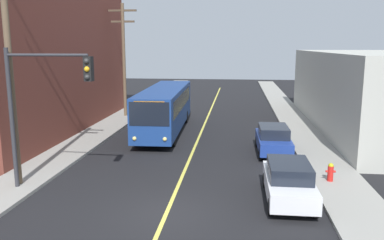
% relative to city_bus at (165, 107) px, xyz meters
% --- Properties ---
extents(ground_plane, '(120.00, 120.00, 0.00)m').
position_rel_city_bus_xyz_m(ground_plane, '(2.61, -14.18, -1.82)').
color(ground_plane, black).
extents(sidewalk_left, '(2.50, 90.00, 0.15)m').
position_rel_city_bus_xyz_m(sidewalk_left, '(-4.64, -4.18, -1.74)').
color(sidewalk_left, gray).
rests_on(sidewalk_left, ground).
extents(sidewalk_right, '(2.50, 90.00, 0.15)m').
position_rel_city_bus_xyz_m(sidewalk_right, '(9.86, -4.18, -1.74)').
color(sidewalk_right, gray).
rests_on(sidewalk_right, ground).
extents(lane_stripe_center, '(0.16, 60.00, 0.01)m').
position_rel_city_bus_xyz_m(lane_stripe_center, '(2.61, 0.82, -1.81)').
color(lane_stripe_center, '#D8CC4C').
rests_on(lane_stripe_center, ground).
extents(building_left_brick, '(10.00, 20.87, 11.07)m').
position_rel_city_bus_xyz_m(building_left_brick, '(-10.88, -0.46, 3.71)').
color(building_left_brick, brown).
rests_on(building_left_brick, ground).
extents(city_bus, '(2.89, 12.21, 3.20)m').
position_rel_city_bus_xyz_m(city_bus, '(0.00, 0.00, 0.00)').
color(city_bus, navy).
rests_on(city_bus, ground).
extents(parked_car_white, '(1.84, 4.41, 1.62)m').
position_rel_city_bus_xyz_m(parked_car_white, '(7.31, -12.34, -0.98)').
color(parked_car_white, silver).
rests_on(parked_car_white, ground).
extents(parked_car_blue, '(1.88, 4.43, 1.62)m').
position_rel_city_bus_xyz_m(parked_car_blue, '(7.31, -5.01, -0.98)').
color(parked_car_blue, navy).
rests_on(parked_car_blue, ground).
extents(utility_pole_near, '(2.40, 0.28, 11.86)m').
position_rel_city_bus_xyz_m(utility_pole_near, '(-4.47, -12.01, 4.80)').
color(utility_pole_near, brown).
rests_on(utility_pole_near, sidewalk_left).
extents(utility_pole_mid, '(2.40, 0.28, 9.53)m').
position_rel_city_bus_xyz_m(utility_pole_mid, '(-4.56, 5.55, 3.59)').
color(utility_pole_mid, brown).
rests_on(utility_pole_mid, sidewalk_left).
extents(traffic_signal_left_corner, '(3.75, 0.48, 6.00)m').
position_rel_city_bus_xyz_m(traffic_signal_left_corner, '(-2.80, -12.41, 2.49)').
color(traffic_signal_left_corner, '#2D2D33').
rests_on(traffic_signal_left_corner, sidewalk_left).
extents(fire_hydrant, '(0.44, 0.26, 0.84)m').
position_rel_city_bus_xyz_m(fire_hydrant, '(9.46, -10.10, -1.23)').
color(fire_hydrant, red).
rests_on(fire_hydrant, sidewalk_right).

